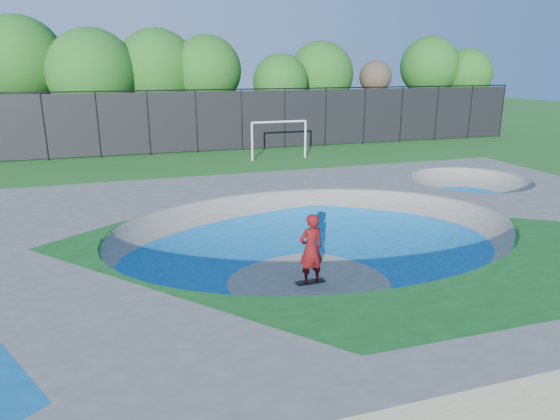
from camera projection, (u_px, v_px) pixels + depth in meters
The scene contains 7 objects.
ground at pixel (316, 278), 13.52m from camera, with size 120.00×120.00×0.00m, color #1D5D19.
skate_deck at pixel (317, 252), 13.31m from camera, with size 22.00×14.00×1.50m, color gray.
skater at pixel (311, 249), 12.97m from camera, with size 0.70×0.46×1.91m, color #B0100E.
skateboard at pixel (310, 282), 13.23m from camera, with size 0.78×0.22×0.05m, color black.
soccer_goal at pixel (279, 133), 30.03m from camera, with size 3.50×0.12×2.31m.
fence at pixel (196, 120), 32.13m from camera, with size 48.09×0.09×4.04m.
treeline at pixel (132, 71), 34.68m from camera, with size 52.62×7.51×8.74m.
Camera 1 is at (-4.72, -11.56, 5.59)m, focal length 32.00 mm.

